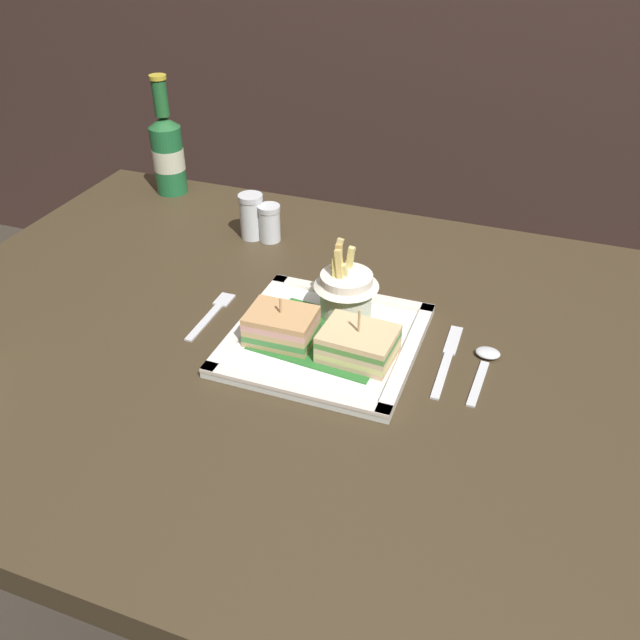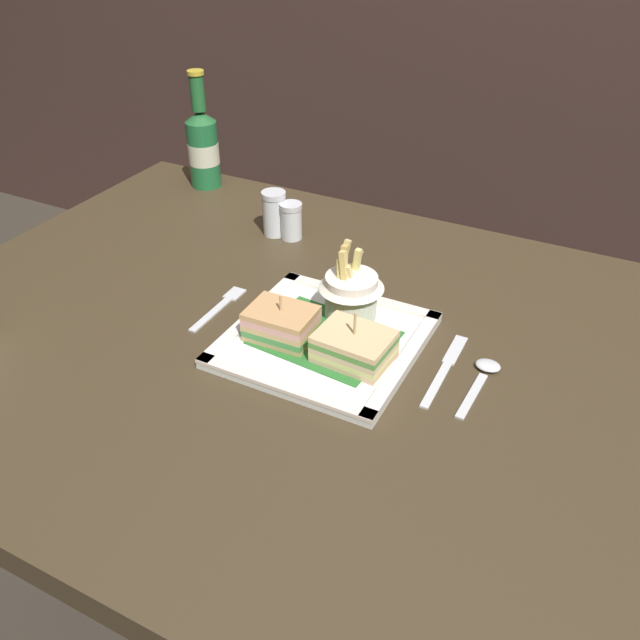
% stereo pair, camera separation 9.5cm
% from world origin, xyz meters
% --- Properties ---
extents(ground_plane, '(6.00, 6.00, 0.00)m').
position_xyz_m(ground_plane, '(0.00, 0.00, 0.00)').
color(ground_plane, '#383028').
extents(dining_table, '(1.31, 0.94, 0.72)m').
position_xyz_m(dining_table, '(0.00, 0.00, 0.62)').
color(dining_table, '#3F321F').
rests_on(dining_table, ground_plane).
extents(square_plate, '(0.27, 0.27, 0.02)m').
position_xyz_m(square_plate, '(0.02, -0.00, 0.73)').
color(square_plate, white).
rests_on(square_plate, dining_table).
extents(sandwich_half_left, '(0.10, 0.07, 0.07)m').
position_xyz_m(sandwich_half_left, '(-0.04, -0.03, 0.76)').
color(sandwich_half_left, tan).
rests_on(sandwich_half_left, square_plate).
extents(sandwich_half_right, '(0.11, 0.08, 0.08)m').
position_xyz_m(sandwich_half_right, '(0.07, -0.03, 0.76)').
color(sandwich_half_right, '#E3B88E').
rests_on(sandwich_half_right, square_plate).
extents(fries_cup, '(0.10, 0.10, 0.12)m').
position_xyz_m(fries_cup, '(0.02, 0.07, 0.78)').
color(fries_cup, white).
rests_on(fries_cup, square_plate).
extents(beer_bottle, '(0.07, 0.07, 0.24)m').
position_xyz_m(beer_bottle, '(-0.48, 0.40, 0.81)').
color(beer_bottle, '#1F6B38').
rests_on(beer_bottle, dining_table).
extents(fork, '(0.02, 0.14, 0.00)m').
position_xyz_m(fork, '(-0.18, 0.01, 0.73)').
color(fork, silver).
rests_on(fork, dining_table).
extents(knife, '(0.02, 0.17, 0.00)m').
position_xyz_m(knife, '(0.19, 0.03, 0.73)').
color(knife, silver).
rests_on(knife, dining_table).
extents(spoon, '(0.04, 0.13, 0.01)m').
position_xyz_m(spoon, '(0.24, 0.03, 0.73)').
color(spoon, silver).
rests_on(spoon, dining_table).
extents(salt_shaker, '(0.05, 0.05, 0.08)m').
position_xyz_m(salt_shaker, '(-0.23, 0.27, 0.76)').
color(salt_shaker, silver).
rests_on(salt_shaker, dining_table).
extents(pepper_shaker, '(0.04, 0.04, 0.07)m').
position_xyz_m(pepper_shaker, '(-0.19, 0.27, 0.76)').
color(pepper_shaker, silver).
rests_on(pepper_shaker, dining_table).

